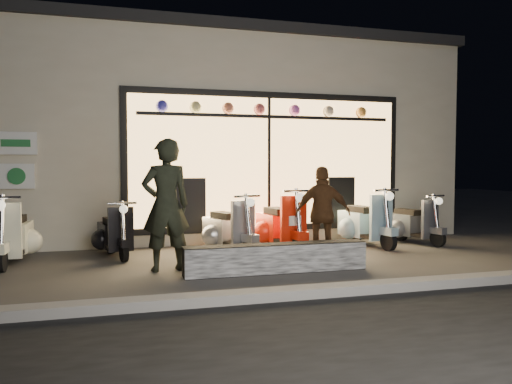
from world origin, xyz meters
TOP-DOWN VIEW (x-y plane):
  - ground at (0.00, 0.00)m, footprint 40.00×40.00m
  - kerb at (0.00, -2.00)m, footprint 40.00×0.25m
  - shop_building at (0.00, 4.98)m, footprint 10.20×6.23m
  - graffiti_barrier at (0.12, -0.65)m, footprint 2.57×0.28m
  - scooter_silver at (-0.20, 1.14)m, footprint 0.74×1.34m
  - scooter_red at (0.75, 1.16)m, footprint 0.60×1.46m
  - scooter_black at (-2.05, 1.34)m, footprint 0.58×1.23m
  - scooter_cream at (-3.52, 1.11)m, footprint 0.46×1.40m
  - scooter_blue at (2.42, 1.24)m, footprint 0.61×1.44m
  - scooter_grey at (3.43, 1.25)m, footprint 0.63×1.27m
  - man at (-1.34, -0.12)m, footprint 0.72×0.52m
  - woman at (1.09, 0.02)m, footprint 0.92×0.58m

SIDE VIEW (x-z plane):
  - ground at x=0.00m, z-range 0.00..0.00m
  - kerb at x=0.00m, z-range 0.00..0.12m
  - graffiti_barrier at x=0.12m, z-range 0.00..0.40m
  - scooter_black at x=-2.05m, z-range -0.09..0.79m
  - scooter_grey at x=3.43m, z-range -0.09..0.81m
  - scooter_silver at x=-0.20m, z-range -0.10..0.87m
  - scooter_cream at x=-3.52m, z-range -0.10..0.91m
  - scooter_blue at x=2.42m, z-range -0.10..0.92m
  - scooter_red at x=0.75m, z-range -0.10..0.94m
  - woman at x=1.09m, z-range 0.00..1.46m
  - man at x=-1.34m, z-range 0.00..1.85m
  - shop_building at x=0.00m, z-range 0.00..4.20m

